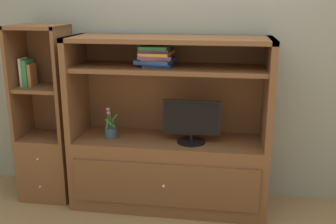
% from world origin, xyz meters
% --- Properties ---
extents(painted_rear_wall, '(6.00, 0.10, 2.80)m').
position_xyz_m(painted_rear_wall, '(0.00, 0.75, 1.40)').
color(painted_rear_wall, gray).
rests_on(painted_rear_wall, ground_plane).
extents(media_console, '(1.64, 0.55, 1.45)m').
position_xyz_m(media_console, '(0.00, 0.41, 0.47)').
color(media_console, brown).
rests_on(media_console, ground_plane).
extents(tv_monitor, '(0.47, 0.23, 0.36)m').
position_xyz_m(tv_monitor, '(0.19, 0.34, 0.78)').
color(tv_monitor, black).
rests_on(tv_monitor, media_console).
extents(potted_plant, '(0.11, 0.11, 0.27)m').
position_xyz_m(potted_plant, '(-0.49, 0.36, 0.66)').
color(potted_plant, '#384C56').
rests_on(potted_plant, media_console).
extents(magazine_stack, '(0.31, 0.34, 0.16)m').
position_xyz_m(magazine_stack, '(-0.10, 0.40, 1.30)').
color(magazine_stack, '#2D519E').
rests_on(magazine_stack, media_console).
extents(bookshelf_tall, '(0.45, 0.40, 1.53)m').
position_xyz_m(bookshelf_tall, '(-1.10, 0.41, 0.52)').
color(bookshelf_tall, brown).
rests_on(bookshelf_tall, ground_plane).
extents(upright_book_row, '(0.10, 0.14, 0.24)m').
position_xyz_m(upright_book_row, '(-1.22, 0.40, 1.13)').
color(upright_book_row, silver).
rests_on(upright_book_row, bookshelf_tall).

